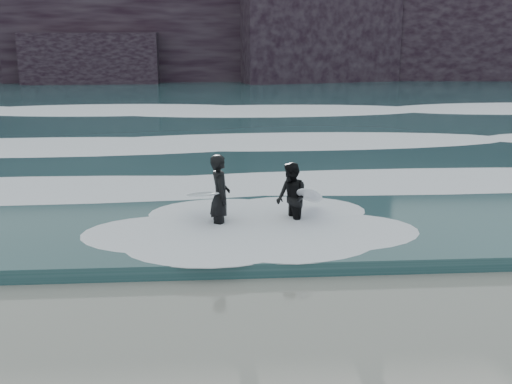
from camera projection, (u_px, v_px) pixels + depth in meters
ground at (153, 365)px, 8.97m from camera, size 120.00×120.00×0.00m
sea at (196, 104)px, 36.91m from camera, size 90.00×52.00×0.30m
headland at (199, 19)px, 52.08m from camera, size 70.00×9.00×10.00m
foam_near at (181, 183)px, 17.55m from camera, size 60.00×3.20×0.20m
foam_mid at (189, 138)px, 24.30m from camera, size 60.00×4.00×0.24m
foam_far at (194, 108)px, 32.98m from camera, size 60.00×4.80×0.30m
surfer_left at (218, 196)px, 14.17m from camera, size 1.20×1.92×1.87m
surfer_right at (294, 198)px, 14.40m from camera, size 1.37×2.02×1.64m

